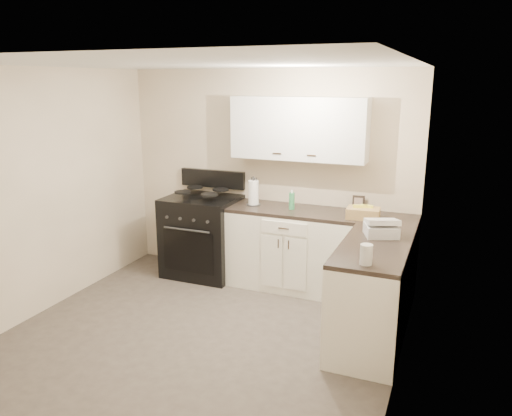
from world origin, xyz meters
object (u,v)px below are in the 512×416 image
at_px(paper_towel, 253,193).
at_px(stove, 203,238).
at_px(wicker_basket, 363,213).
at_px(knife_block, 254,195).
at_px(countertop_grill, 381,230).

bearing_deg(paper_towel, stove, -176.61).
bearing_deg(wicker_basket, knife_block, 174.18).
height_order(paper_towel, countertop_grill, paper_towel).
bearing_deg(stove, knife_block, 6.22).
xyz_separation_m(stove, paper_towel, (0.66, 0.04, 0.63)).
bearing_deg(paper_towel, wicker_basket, -4.44).
bearing_deg(stove, countertop_grill, -15.35).
height_order(knife_block, paper_towel, paper_towel).
relative_size(knife_block, wicker_basket, 0.68).
bearing_deg(stove, wicker_basket, -1.81).
distance_m(knife_block, paper_towel, 0.04).
xyz_separation_m(knife_block, paper_towel, (0.01, -0.03, 0.03)).
relative_size(wicker_basket, countertop_grill, 1.16).
relative_size(stove, wicker_basket, 3.08).
bearing_deg(wicker_basket, countertop_grill, -63.81).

